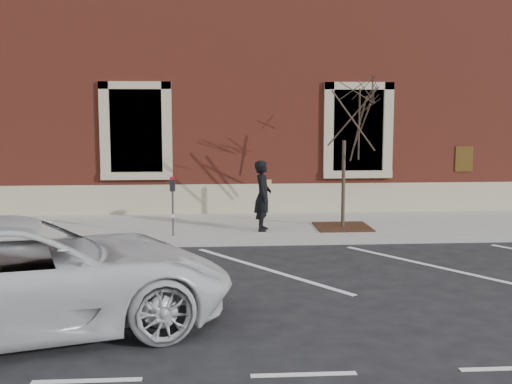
{
  "coord_description": "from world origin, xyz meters",
  "views": [
    {
      "loc": [
        -1.02,
        -13.82,
        2.96
      ],
      "look_at": [
        0.0,
        0.6,
        1.1
      ],
      "focal_mm": 45.0,
      "sensor_mm": 36.0,
      "label": 1
    }
  ],
  "objects": [
    {
      "name": "parking_meter",
      "position": [
        -1.88,
        0.41,
        1.07
      ],
      "size": [
        0.12,
        0.09,
        1.33
      ],
      "rotation": [
        0.0,
        0.0,
        -0.15
      ],
      "color": "#595B60",
      "rests_on": "sidewalk_near"
    },
    {
      "name": "parking_stripes",
      "position": [
        0.0,
        -2.2,
        0.0
      ],
      "size": [
        28.0,
        4.4,
        0.01
      ],
      "primitive_type": null,
      "color": "silver",
      "rests_on": "ground"
    },
    {
      "name": "sapling",
      "position": [
        2.13,
        1.16,
        2.81
      ],
      "size": [
        2.28,
        2.28,
        3.8
      ],
      "color": "#45342A",
      "rests_on": "sidewalk_near"
    },
    {
      "name": "building_civic",
      "position": [
        0.0,
        7.74,
        4.0
      ],
      "size": [
        40.0,
        8.62,
        8.0
      ],
      "color": "maroon",
      "rests_on": "ground"
    },
    {
      "name": "tree_grate",
      "position": [
        2.13,
        1.16,
        0.17
      ],
      "size": [
        1.29,
        1.29,
        0.03
      ],
      "primitive_type": "cube",
      "color": "#3D1E13",
      "rests_on": "sidewalk_near"
    },
    {
      "name": "man",
      "position": [
        0.18,
        0.92,
        0.97
      ],
      "size": [
        0.48,
        0.65,
        1.64
      ],
      "primitive_type": "imported",
      "rotation": [
        0.0,
        0.0,
        1.41
      ],
      "color": "black",
      "rests_on": "sidewalk_near"
    },
    {
      "name": "ground",
      "position": [
        0.0,
        0.0,
        0.0
      ],
      "size": [
        120.0,
        120.0,
        0.0
      ],
      "primitive_type": "plane",
      "color": "#28282B",
      "rests_on": "ground"
    },
    {
      "name": "white_truck",
      "position": [
        -3.52,
        -5.35,
        0.77
      ],
      "size": [
        6.09,
        4.15,
        1.55
      ],
      "primitive_type": "imported",
      "rotation": [
        0.0,
        0.0,
        1.88
      ],
      "color": "silver",
      "rests_on": "ground"
    },
    {
      "name": "sidewalk_near",
      "position": [
        0.0,
        1.75,
        0.07
      ],
      "size": [
        40.0,
        3.5,
        0.15
      ],
      "primitive_type": "cube",
      "color": "beige",
      "rests_on": "ground"
    },
    {
      "name": "curb_near",
      "position": [
        0.0,
        -0.05,
        0.07
      ],
      "size": [
        40.0,
        0.12,
        0.15
      ],
      "primitive_type": "cube",
      "color": "#9E9E99",
      "rests_on": "ground"
    }
  ]
}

